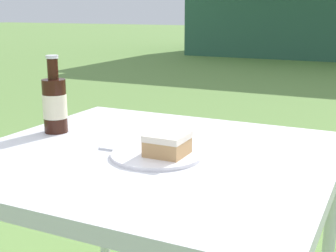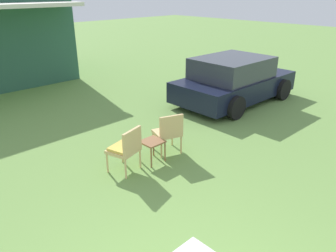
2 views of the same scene
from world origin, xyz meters
The scene contains 5 objects.
patio_table centered at (0.00, 0.00, 0.69)m, with size 0.96×0.89×0.75m.
cake_on_plate centered at (0.05, -0.03, 0.77)m, with size 0.24×0.24×0.07m.
cola_bottle_near centered at (-0.37, 0.05, 0.84)m, with size 0.08×0.08×0.24m.
fork centered at (-0.05, -0.04, 0.75)m, with size 0.20×0.01×0.01m.
loose_bottle_cap centered at (-0.02, 0.01, 0.76)m, with size 0.03×0.03×0.01m.
Camera 1 is at (0.57, -1.08, 1.13)m, focal length 50.00 mm.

